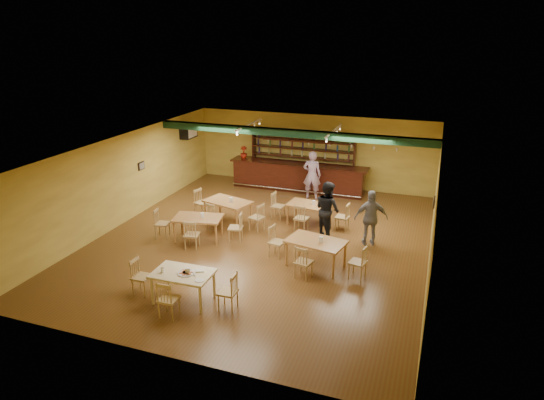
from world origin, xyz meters
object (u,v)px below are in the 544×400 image
at_px(dining_table_c, 198,228).
at_px(bar_counter, 298,177).
at_px(patron_right_a, 327,209).
at_px(dining_table_a, 228,212).
at_px(dining_table_d, 316,254).
at_px(patron_bar, 312,175).
at_px(dining_table_b, 309,214).
at_px(near_table, 184,287).

bearing_deg(dining_table_c, bar_counter, 63.32).
height_order(bar_counter, patron_right_a, patron_right_a).
height_order(dining_table_a, patron_right_a, patron_right_a).
xyz_separation_m(dining_table_a, dining_table_d, (3.66, -2.18, 0.01)).
bearing_deg(patron_right_a, patron_bar, -28.92).
xyz_separation_m(bar_counter, dining_table_a, (-1.26, -4.15, -0.18)).
distance_m(bar_counter, dining_table_b, 3.67).
xyz_separation_m(dining_table_b, dining_table_d, (0.99, -2.95, 0.04)).
relative_size(dining_table_b, dining_table_c, 0.97).
bearing_deg(dining_table_d, dining_table_a, 160.67).
xyz_separation_m(bar_counter, dining_table_c, (-1.56, -5.74, -0.19)).
xyz_separation_m(dining_table_b, dining_table_c, (-2.96, -2.36, 0.01)).
distance_m(dining_table_a, dining_table_b, 2.77).
bearing_deg(bar_counter, dining_table_a, -106.91).
bearing_deg(patron_bar, bar_counter, -51.11).
bearing_deg(dining_table_c, dining_table_d, -19.94).
relative_size(dining_table_a, dining_table_d, 0.98).
relative_size(dining_table_b, patron_bar, 0.75).
xyz_separation_m(dining_table_d, near_table, (-2.58, -2.81, -0.01)).
relative_size(dining_table_c, patron_bar, 0.78).
bearing_deg(patron_bar, patron_right_a, 107.25).
relative_size(dining_table_d, patron_bar, 0.83).
xyz_separation_m(dining_table_b, patron_bar, (-0.60, 2.56, 0.60)).
bearing_deg(dining_table_b, dining_table_a, -157.50).
relative_size(dining_table_d, near_table, 1.10).
distance_m(dining_table_a, near_table, 5.10).
height_order(dining_table_c, patron_right_a, patron_right_a).
height_order(bar_counter, dining_table_a, bar_counter).
bearing_deg(dining_table_a, dining_table_d, -15.08).
distance_m(dining_table_d, patron_bar, 5.76).
bearing_deg(dining_table_b, dining_table_c, -135.07).
bearing_deg(patron_right_a, dining_table_b, -6.53).
relative_size(bar_counter, patron_right_a, 3.10).
distance_m(bar_counter, dining_table_a, 4.34).
distance_m(dining_table_c, patron_bar, 5.49).
bearing_deg(dining_table_d, dining_table_c, -177.00).
relative_size(dining_table_a, dining_table_b, 1.08).
distance_m(dining_table_d, patron_right_a, 2.22).
height_order(dining_table_b, dining_table_c, dining_table_c).
xyz_separation_m(near_table, patron_right_a, (2.39, 4.95, 0.53)).
height_order(bar_counter, dining_table_b, bar_counter).
distance_m(dining_table_a, patron_right_a, 3.50).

